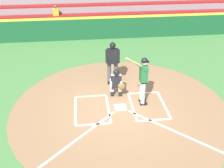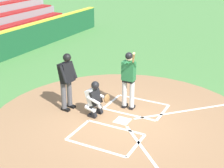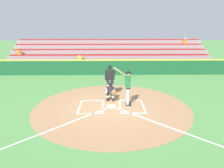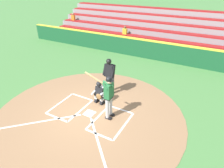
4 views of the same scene
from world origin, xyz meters
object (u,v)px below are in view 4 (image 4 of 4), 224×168
object	(u,v)px
plate_umpire	(110,74)
baseball	(110,105)
catcher	(100,92)
batter	(109,95)

from	to	relation	value
plate_umpire	baseball	size ratio (longest dim) A/B	25.20
catcher	baseball	bearing A→B (deg)	-178.79
catcher	plate_umpire	distance (m)	1.10
batter	plate_umpire	world-z (taller)	batter
batter	catcher	xyz separation A→B (m)	(0.88, -0.70, -0.51)
baseball	catcher	bearing A→B (deg)	1.21
catcher	baseball	size ratio (longest dim) A/B	15.27
plate_umpire	baseball	xyz separation A→B (m)	(-0.58, 0.97, -1.04)
baseball	plate_umpire	bearing A→B (deg)	-59.07
batter	catcher	size ratio (longest dim) A/B	1.88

